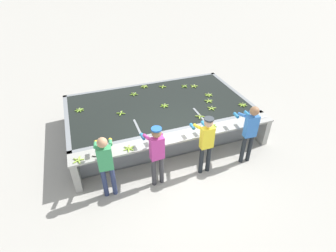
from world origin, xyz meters
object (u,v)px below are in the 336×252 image
object	(u,v)px
worker_1	(157,151)
banana_bunch_floating_10	(212,108)
banana_bunch_floating_8	(184,86)
banana_bunch_floating_0	(79,110)
worker_3	(250,129)
banana_bunch_ledge_1	(78,160)
banana_bunch_floating_7	(121,113)
knife_0	(97,157)
banana_bunch_floating_6	(243,105)
banana_bunch_floating_4	(163,87)
banana_bunch_floating_1	(164,106)
banana_bunch_floating_9	(200,116)
banana_bunch_floating_11	(194,86)
banana_bunch_floating_2	(209,95)
worker_2	(206,140)
banana_bunch_ledge_0	(212,126)
banana_bunch_floating_5	(144,87)
banana_bunch_ledge_2	(129,148)
banana_bunch_floating_3	(209,101)
banana_bunch_floating_12	(134,94)
knife_1	(260,118)
worker_0	(106,162)

from	to	relation	value
worker_1	banana_bunch_floating_10	xyz separation A→B (m)	(2.20, 1.45, -0.12)
banana_bunch_floating_8	banana_bunch_floating_0	bearing A→B (deg)	-173.34
worker_3	banana_bunch_ledge_1	xyz separation A→B (m)	(-4.19, 0.47, -0.14)
banana_bunch_floating_7	knife_0	world-z (taller)	banana_bunch_floating_7
banana_bunch_floating_6	banana_bunch_floating_4	bearing A→B (deg)	132.92
banana_bunch_floating_1	banana_bunch_ledge_1	distance (m)	3.11
banana_bunch_floating_9	banana_bunch_floating_11	world-z (taller)	same
banana_bunch_floating_2	banana_bunch_floating_9	xyz separation A→B (m)	(-0.84, -1.07, 0.00)
banana_bunch_floating_6	banana_bunch_floating_9	size ratio (longest dim) A/B	1.05
worker_2	worker_3	world-z (taller)	worker_3
worker_2	banana_bunch_floating_10	bearing A→B (deg)	57.39
banana_bunch_floating_9	worker_3	bearing A→B (deg)	-56.09
banana_bunch_floating_1	banana_bunch_floating_8	xyz separation A→B (m)	(1.09, 1.03, 0.00)
banana_bunch_floating_11	banana_bunch_ledge_0	bearing A→B (deg)	-103.44
worker_3	banana_bunch_floating_9	size ratio (longest dim) A/B	6.39
banana_bunch_floating_5	banana_bunch_floating_10	bearing A→B (deg)	-54.61
banana_bunch_floating_10	knife_0	xyz separation A→B (m)	(-3.50, -1.04, -0.01)
worker_1	banana_bunch_floating_11	world-z (taller)	worker_1
worker_1	banana_bunch_ledge_2	size ratio (longest dim) A/B	5.89
banana_bunch_floating_3	banana_bunch_floating_6	bearing A→B (deg)	-33.87
banana_bunch_ledge_1	knife_0	bearing A→B (deg)	-3.17
banana_bunch_floating_11	banana_bunch_floating_12	size ratio (longest dim) A/B	1.00
banana_bunch_floating_6	banana_bunch_floating_7	bearing A→B (deg)	167.65
banana_bunch_floating_2	banana_bunch_floating_11	bearing A→B (deg)	103.28
banana_bunch_floating_9	knife_0	xyz separation A→B (m)	(-2.97, -0.76, -0.01)
banana_bunch_floating_6	banana_bunch_ledge_2	bearing A→B (deg)	-166.93
banana_bunch_floating_5	banana_bunch_floating_11	bearing A→B (deg)	-18.84
worker_3	banana_bunch_floating_4	world-z (taller)	worker_3
banana_bunch_floating_4	banana_bunch_floating_2	bearing A→B (deg)	-42.04
worker_1	worker_3	world-z (taller)	worker_3
banana_bunch_floating_12	banana_bunch_floating_0	bearing A→B (deg)	-166.11
banana_bunch_floating_4	banana_bunch_floating_6	bearing A→B (deg)	-47.08
banana_bunch_floating_9	banana_bunch_ledge_0	world-z (taller)	banana_bunch_ledge_0
worker_2	banana_bunch_floating_2	bearing A→B (deg)	61.07
banana_bunch_floating_10	banana_bunch_ledge_1	size ratio (longest dim) A/B	1.00
worker_2	banana_bunch_floating_6	world-z (taller)	worker_2
knife_1	banana_bunch_floating_9	bearing A→B (deg)	156.45
banana_bunch_floating_2	knife_0	distance (m)	4.23
banana_bunch_floating_1	banana_bunch_floating_5	distance (m)	1.49
banana_bunch_floating_2	banana_bunch_ledge_1	distance (m)	4.60
banana_bunch_ledge_2	worker_3	bearing A→B (deg)	-9.07
banana_bunch_floating_4	banana_bunch_ledge_0	distance (m)	2.75
banana_bunch_floating_10	banana_bunch_ledge_2	distance (m)	2.92
knife_1	worker_0	bearing A→B (deg)	-174.04
worker_1	banana_bunch_floating_3	distance (m)	2.99
worker_3	knife_0	xyz separation A→B (m)	(-3.78, 0.45, -0.15)
banana_bunch_floating_10	banana_bunch_floating_7	bearing A→B (deg)	166.10
banana_bunch_floating_10	banana_bunch_floating_12	world-z (taller)	same
knife_0	banana_bunch_floating_7	bearing A→B (deg)	62.02
banana_bunch_ledge_2	banana_bunch_floating_10	bearing A→B (deg)	20.12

